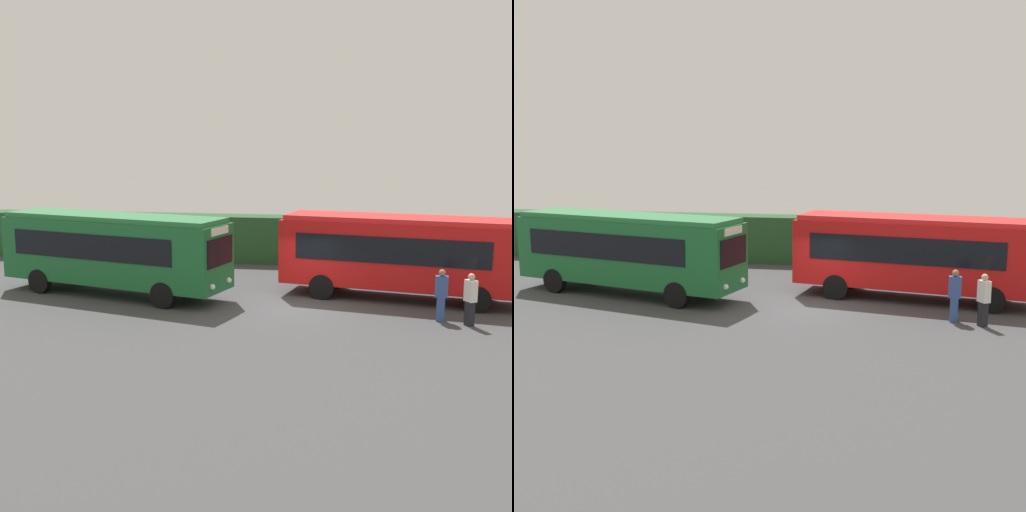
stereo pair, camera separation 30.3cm
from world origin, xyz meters
The scene contains 6 objects.
ground_plane centered at (0.00, 0.00, 0.00)m, with size 64.00×64.00×0.00m, color #424244.
bus_green centered at (-7.41, 0.98, 1.88)m, with size 9.93×4.82×3.27m.
bus_red centered at (4.00, 2.14, 1.88)m, with size 9.73×4.22×3.28m.
person_left centered at (5.21, -0.94, 0.97)m, with size 0.44×0.29×1.83m.
person_center centered at (6.12, -1.38, 0.96)m, with size 0.43×0.48×1.81m.
hedge_row centered at (0.00, 9.20, 1.20)m, with size 44.00×1.44×2.39m, color #26522B.
Camera 1 is at (2.65, -23.83, 6.13)m, focal length 46.18 mm.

